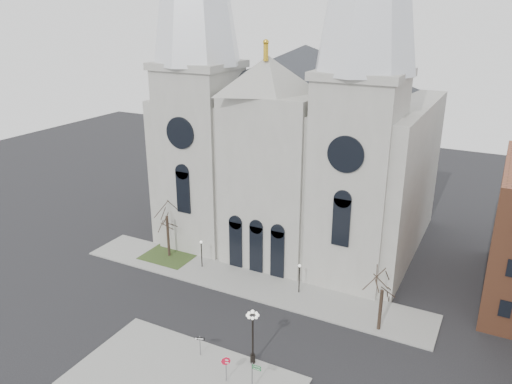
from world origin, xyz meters
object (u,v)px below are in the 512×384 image
at_px(one_way_sign, 200,342).
at_px(street_name_sign, 253,375).
at_px(globe_lamp, 253,330).
at_px(stop_sign, 226,363).

xyz_separation_m(one_way_sign, street_name_sign, (5.92, -1.61, 0.14)).
bearing_deg(one_way_sign, globe_lamp, -6.73).
relative_size(one_way_sign, street_name_sign, 0.77).
bearing_deg(stop_sign, one_way_sign, 139.21).
xyz_separation_m(globe_lamp, street_name_sign, (1.52, -2.81, -1.75)).
height_order(stop_sign, one_way_sign, stop_sign).
bearing_deg(globe_lamp, stop_sign, -106.63).
height_order(one_way_sign, street_name_sign, street_name_sign).
bearing_deg(stop_sign, street_name_sign, -14.25).
distance_m(stop_sign, globe_lamp, 3.37).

